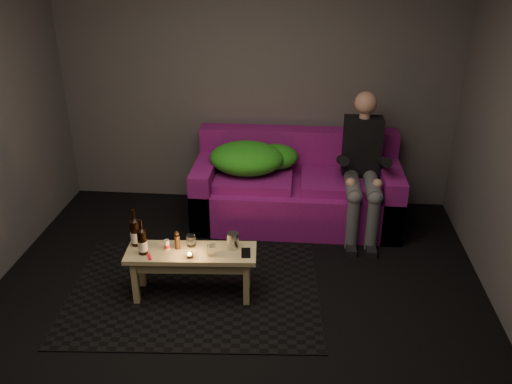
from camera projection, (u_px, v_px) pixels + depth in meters
floor at (229, 333)px, 3.92m from camera, size 4.50×4.50×0.00m
room at (233, 94)px, 3.63m from camera, size 4.50×4.50×4.50m
rug at (195, 291)px, 4.38m from camera, size 2.10×1.59×0.01m
sofa at (296, 190)px, 5.38m from camera, size 1.98×0.89×0.85m
green_blanket at (252, 158)px, 5.27m from camera, size 0.87×0.59×0.30m
person at (363, 164)px, 5.03m from camera, size 0.36×0.82×1.32m
coffee_table at (192, 259)px, 4.19m from camera, size 1.02×0.39×0.41m
beer_bottle_a at (135, 232)px, 4.20m from camera, size 0.08×0.08×0.31m
beer_bottle_b at (142, 241)px, 4.09m from camera, size 0.07×0.07×0.29m
salt_shaker at (167, 245)px, 4.16m from camera, size 0.05×0.05×0.08m
pepper_mill at (177, 242)px, 4.17m from camera, size 0.06×0.06×0.11m
tumbler_back at (191, 241)px, 4.22m from camera, size 0.09×0.09×0.09m
tealight at (190, 255)px, 4.07m from camera, size 0.06×0.06×0.04m
tumbler_front at (212, 250)px, 4.09m from camera, size 0.07×0.07×0.08m
steel_cup at (233, 241)px, 4.18m from camera, size 0.11×0.11×0.13m
smartphone at (246, 253)px, 4.13m from camera, size 0.08×0.15×0.01m
red_lighter at (149, 257)px, 4.07m from camera, size 0.05×0.08×0.01m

